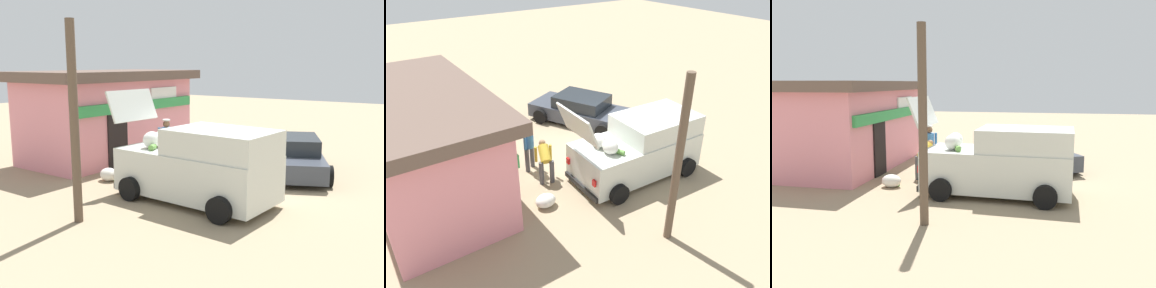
# 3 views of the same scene
# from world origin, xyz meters

# --- Properties ---
(ground_plane) EXTENTS (60.00, 60.00, 0.00)m
(ground_plane) POSITION_xyz_m (0.00, 0.00, 0.00)
(ground_plane) COLOR #9E896B
(storefront_bar) EXTENTS (6.94, 3.76, 3.26)m
(storefront_bar) POSITION_xyz_m (0.69, 5.51, 1.68)
(storefront_bar) COLOR pink
(storefront_bar) RESTS_ON ground_plane
(delivery_van) EXTENTS (2.40, 4.59, 2.80)m
(delivery_van) POSITION_xyz_m (-2.09, -0.48, 0.97)
(delivery_van) COLOR silver
(delivery_van) RESTS_ON ground_plane
(parked_sedan) EXTENTS (4.67, 3.44, 1.22)m
(parked_sedan) POSITION_xyz_m (2.21, -1.24, 0.58)
(parked_sedan) COLOR #383D47
(parked_sedan) RESTS_ON ground_plane
(vendor_standing) EXTENTS (0.47, 0.49, 1.72)m
(vendor_standing) POSITION_xyz_m (0.18, 2.37, 0.99)
(vendor_standing) COLOR #4C4C51
(vendor_standing) RESTS_ON ground_plane
(customer_bending) EXTENTS (0.76, 0.65, 1.29)m
(customer_bending) POSITION_xyz_m (-0.70, 2.27, 0.80)
(customer_bending) COLOR #4C4C51
(customer_bending) RESTS_ON ground_plane
(unloaded_banana_pile) EXTENTS (0.56, 0.64, 0.40)m
(unloaded_banana_pile) POSITION_xyz_m (-1.88, 2.99, 0.18)
(unloaded_banana_pile) COLOR silver
(unloaded_banana_pile) RESTS_ON ground_plane
(paint_bucket) EXTENTS (0.30, 0.30, 0.41)m
(paint_bucket) POSITION_xyz_m (3.47, 3.10, 0.21)
(paint_bucket) COLOR silver
(paint_bucket) RESTS_ON ground_plane
(utility_pole) EXTENTS (0.20, 0.20, 4.48)m
(utility_pole) POSITION_xyz_m (-4.84, 1.02, 2.24)
(utility_pole) COLOR brown
(utility_pole) RESTS_ON ground_plane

